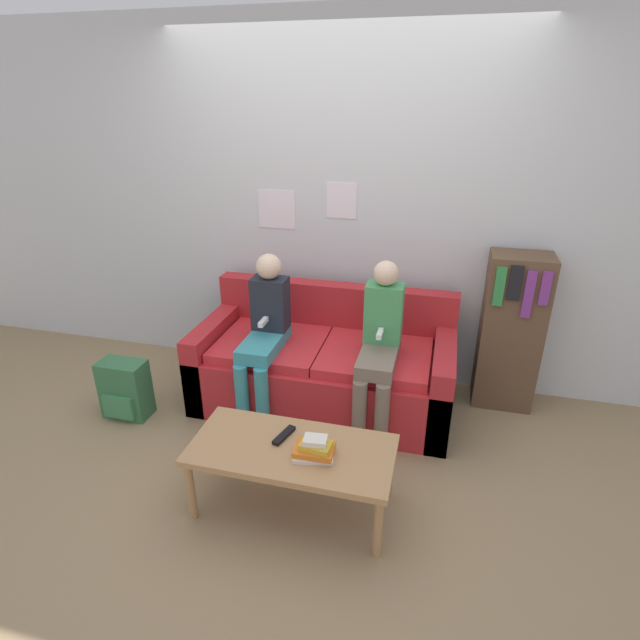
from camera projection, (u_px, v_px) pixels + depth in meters
ground_plane at (305, 444)px, 3.23m from camera, size 10.00×10.00×0.00m
wall_back at (342, 211)px, 3.62m from camera, size 8.00×0.06×2.60m
couch at (325, 367)px, 3.59m from camera, size 1.78×0.84×0.80m
coffee_table at (292, 454)px, 2.61m from camera, size 1.07×0.50×0.40m
person_left at (265, 330)px, 3.36m from camera, size 0.24×0.57×1.11m
person_right at (380, 342)px, 3.18m from camera, size 0.24×0.57×1.13m
tv_remote at (284, 435)px, 2.67m from camera, size 0.09×0.17×0.02m
book_stack at (314, 449)px, 2.51m from camera, size 0.23×0.17×0.12m
bookshelf at (511, 332)px, 3.47m from camera, size 0.41×0.31×1.12m
backpack at (125, 390)px, 3.45m from camera, size 0.32×0.21×0.42m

